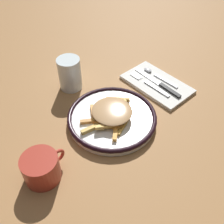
{
  "coord_description": "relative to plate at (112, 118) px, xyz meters",
  "views": [
    {
      "loc": [
        -0.38,
        -0.4,
        0.6
      ],
      "look_at": [
        0.0,
        0.0,
        0.04
      ],
      "focal_mm": 42.17,
      "sensor_mm": 36.0,
      "label": 1
    }
  ],
  "objects": [
    {
      "name": "ground_plane",
      "position": [
        0.0,
        0.0,
        -0.01
      ],
      "size": [
        2.6,
        2.6,
        0.0
      ],
      "primitive_type": "plane",
      "color": "#996B3F"
    },
    {
      "name": "plate",
      "position": [
        0.0,
        0.0,
        0.0
      ],
      "size": [
        0.27,
        0.27,
        0.03
      ],
      "color": "white",
      "rests_on": "ground_plane"
    },
    {
      "name": "fries_heap",
      "position": [
        -0.01,
        -0.0,
        0.02
      ],
      "size": [
        0.21,
        0.16,
        0.03
      ],
      "color": "gold",
      "rests_on": "plate"
    },
    {
      "name": "napkin",
      "position": [
        0.24,
        0.02,
        -0.01
      ],
      "size": [
        0.15,
        0.24,
        0.01
      ],
      "primitive_type": "cube",
      "rotation": [
        0.0,
        0.0,
        -0.03
      ],
      "color": "silver",
      "rests_on": "ground_plane"
    },
    {
      "name": "fork",
      "position": [
        0.21,
        0.03,
        -0.0
      ],
      "size": [
        0.02,
        0.18,
        0.0
      ],
      "color": "silver",
      "rests_on": "napkin"
    },
    {
      "name": "knife",
      "position": [
        0.24,
        -0.0,
        0.0
      ],
      "size": [
        0.03,
        0.21,
        0.01
      ],
      "color": "black",
      "rests_on": "napkin"
    },
    {
      "name": "spoon",
      "position": [
        0.27,
        0.05,
        0.0
      ],
      "size": [
        0.02,
        0.15,
        0.01
      ],
      "color": "silver",
      "rests_on": "napkin"
    },
    {
      "name": "water_glass",
      "position": [
        0.01,
        0.22,
        0.04
      ],
      "size": [
        0.08,
        0.08,
        0.11
      ],
      "primitive_type": "cylinder",
      "color": "silver",
      "rests_on": "ground_plane"
    },
    {
      "name": "coffee_mug",
      "position": [
        -0.26,
        -0.02,
        0.02
      ],
      "size": [
        0.12,
        0.09,
        0.07
      ],
      "color": "#A93629",
      "rests_on": "ground_plane"
    }
  ]
}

